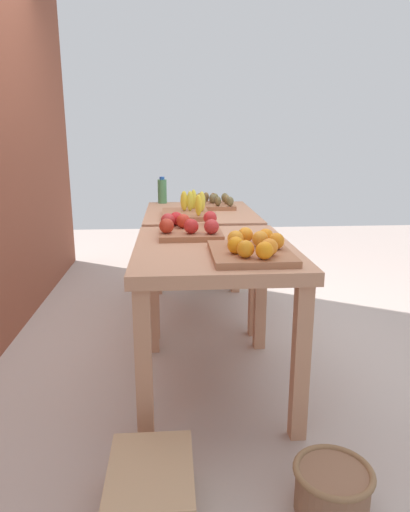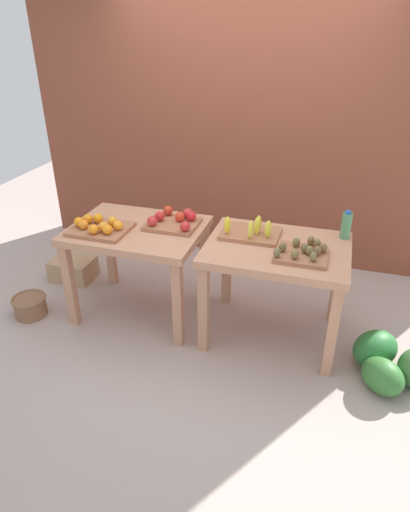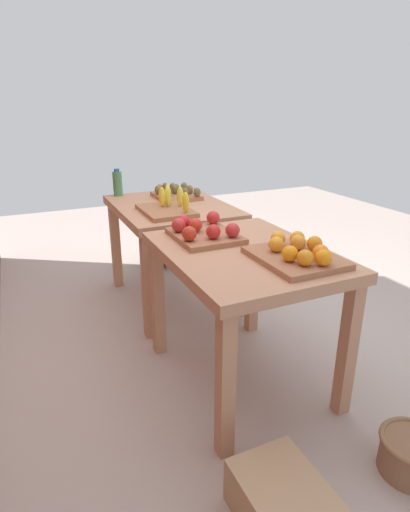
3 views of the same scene
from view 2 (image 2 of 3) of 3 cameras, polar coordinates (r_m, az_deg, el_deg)
The scene contains 12 objects.
ground_plane at distance 3.79m, azimuth -0.11°, elevation -8.30°, with size 8.00×8.00×0.00m, color #B09C94.
back_wall at distance 4.42m, azimuth 5.31°, elevation 18.25°, with size 4.40×0.12×3.00m, color brown.
display_table_left at distance 3.62m, azimuth -8.62°, elevation 1.96°, with size 1.04×0.80×0.79m.
display_table_right at distance 3.33m, azimuth 9.12°, elevation -0.54°, with size 1.04×0.80×0.79m.
orange_bin at distance 3.54m, azimuth -13.37°, elevation 3.66°, with size 0.44×0.36×0.11m.
apple_bin at distance 3.55m, azimuth -4.05°, elevation 4.52°, with size 0.40×0.35×0.11m.
banana_crate at distance 3.38m, azimuth 5.91°, elevation 3.08°, with size 0.44×0.32×0.17m.
kiwi_bin at distance 3.15m, azimuth 12.38°, elevation 0.47°, with size 0.37×0.33×0.10m.
water_bottle at distance 3.48m, azimuth 17.64°, elevation 3.76°, with size 0.07×0.07×0.22m.
watermelon_pile at distance 3.46m, azimuth 22.63°, elevation -12.45°, with size 0.65×0.68×0.27m.
wicker_basket at distance 4.10m, azimuth -21.54°, elevation -5.91°, with size 0.29×0.29×0.18m.
cardboard_produce_box at distance 4.52m, azimuth -16.54°, elevation -1.57°, with size 0.40×0.30×0.20m, color tan.
Camera 2 is at (0.90, -2.91, 2.26)m, focal length 31.20 mm.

